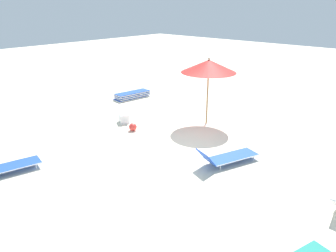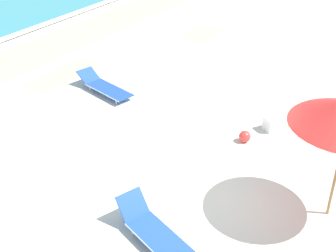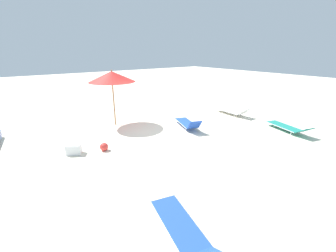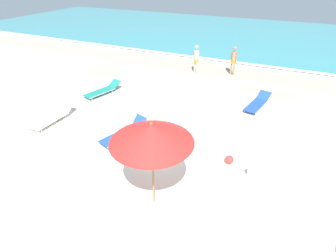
{
  "view_description": "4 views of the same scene",
  "coord_description": "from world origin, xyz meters",
  "px_view_note": "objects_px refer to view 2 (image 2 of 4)",
  "views": [
    {
      "loc": [
        -6.41,
        7.98,
        4.67
      ],
      "look_at": [
        0.07,
        0.89,
        1.01
      ],
      "focal_mm": 35.0,
      "sensor_mm": 36.0,
      "label": 1
    },
    {
      "loc": [
        -7.0,
        -3.64,
        6.37
      ],
      "look_at": [
        0.99,
        1.55,
        0.78
      ],
      "focal_mm": 50.0,
      "sensor_mm": 36.0,
      "label": 2
    },
    {
      "loc": [
        5.08,
        7.68,
        3.53
      ],
      "look_at": [
        0.41,
        1.33,
        0.84
      ],
      "focal_mm": 24.0,
      "sensor_mm": 36.0,
      "label": 3
    },
    {
      "loc": [
        3.53,
        -7.1,
        5.86
      ],
      "look_at": [
        0.07,
        0.49,
        0.74
      ],
      "focal_mm": 28.0,
      "sensor_mm": 36.0,
      "label": 4
    }
  ],
  "objects_px": {
    "sun_lounger_near_water_right": "(156,233)",
    "beach_ball": "(245,136)",
    "cooler_box": "(273,123)",
    "sun_lounger_beside_umbrella": "(104,86)"
  },
  "relations": [
    {
      "from": "sun_lounger_beside_umbrella",
      "to": "cooler_box",
      "type": "relative_size",
      "value": 3.6
    },
    {
      "from": "sun_lounger_near_water_right",
      "to": "beach_ball",
      "type": "bearing_deg",
      "value": 20.9
    },
    {
      "from": "sun_lounger_beside_umbrella",
      "to": "cooler_box",
      "type": "bearing_deg",
      "value": -69.39
    },
    {
      "from": "sun_lounger_beside_umbrella",
      "to": "beach_ball",
      "type": "xyz_separation_m",
      "value": [
        -0.25,
        -4.8,
        -0.05
      ]
    },
    {
      "from": "sun_lounger_near_water_right",
      "to": "sun_lounger_beside_umbrella",
      "type": "bearing_deg",
      "value": 67.37
    },
    {
      "from": "sun_lounger_near_water_right",
      "to": "cooler_box",
      "type": "relative_size",
      "value": 3.46
    },
    {
      "from": "sun_lounger_near_water_right",
      "to": "beach_ball",
      "type": "height_order",
      "value": "sun_lounger_near_water_right"
    },
    {
      "from": "sun_lounger_beside_umbrella",
      "to": "beach_ball",
      "type": "distance_m",
      "value": 4.81
    },
    {
      "from": "sun_lounger_near_water_right",
      "to": "cooler_box",
      "type": "distance_m",
      "value": 5.14
    },
    {
      "from": "sun_lounger_beside_umbrella",
      "to": "sun_lounger_near_water_right",
      "type": "xyz_separation_m",
      "value": [
        -4.41,
        -4.92,
        0.02
      ]
    }
  ]
}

